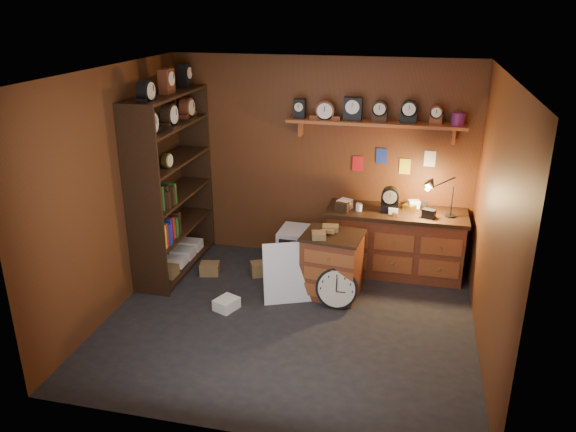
# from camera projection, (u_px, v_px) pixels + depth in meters

# --- Properties ---
(floor) EXTENTS (4.00, 4.00, 0.00)m
(floor) POSITION_uv_depth(u_px,v_px,m) (290.00, 320.00, 6.25)
(floor) COLOR black
(floor) RESTS_ON ground
(room_shell) EXTENTS (4.02, 3.62, 2.71)m
(room_shell) POSITION_uv_depth(u_px,v_px,m) (296.00, 169.00, 5.73)
(room_shell) COLOR #572D14
(room_shell) RESTS_ON ground
(shelving_unit) EXTENTS (0.47, 1.60, 2.58)m
(shelving_unit) POSITION_uv_depth(u_px,v_px,m) (169.00, 177.00, 7.07)
(shelving_unit) COLOR black
(shelving_unit) RESTS_ON ground
(workbench) EXTENTS (1.75, 0.66, 1.36)m
(workbench) POSITION_uv_depth(u_px,v_px,m) (395.00, 239.00, 7.20)
(workbench) COLOR brown
(workbench) RESTS_ON ground
(low_cabinet) EXTENTS (0.75, 0.65, 0.87)m
(low_cabinet) POSITION_uv_depth(u_px,v_px,m) (332.00, 262.00, 6.67)
(low_cabinet) COLOR brown
(low_cabinet) RESTS_ON ground
(big_round_clock) EXTENTS (0.49, 0.16, 0.49)m
(big_round_clock) POSITION_uv_depth(u_px,v_px,m) (337.00, 288.00, 6.44)
(big_round_clock) COLOR black
(big_round_clock) RESTS_ON ground
(white_panel) EXTENTS (0.58, 0.36, 0.74)m
(white_panel) POSITION_uv_depth(u_px,v_px,m) (287.00, 300.00, 6.67)
(white_panel) COLOR silver
(white_panel) RESTS_ON ground
(mini_fridge) EXTENTS (0.51, 0.53, 0.51)m
(mini_fridge) POSITION_uv_depth(u_px,v_px,m) (299.00, 248.00, 7.47)
(mini_fridge) COLOR silver
(mini_fridge) RESTS_ON ground
(floor_box_a) EXTENTS (0.28, 0.25, 0.15)m
(floor_box_a) POSITION_uv_depth(u_px,v_px,m) (210.00, 269.00, 7.29)
(floor_box_a) COLOR brown
(floor_box_a) RESTS_ON ground
(floor_box_b) EXTENTS (0.30, 0.32, 0.13)m
(floor_box_b) POSITION_uv_depth(u_px,v_px,m) (227.00, 304.00, 6.46)
(floor_box_b) COLOR white
(floor_box_b) RESTS_ON ground
(floor_box_c) EXTENTS (0.29, 0.27, 0.17)m
(floor_box_c) POSITION_uv_depth(u_px,v_px,m) (260.00, 269.00, 7.26)
(floor_box_c) COLOR brown
(floor_box_c) RESTS_ON ground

